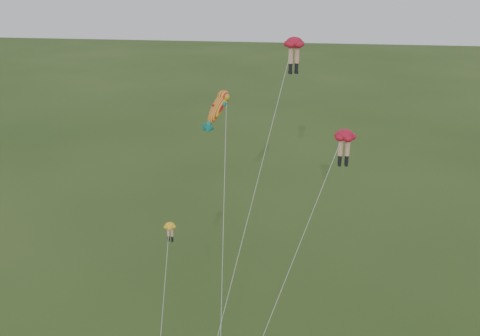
# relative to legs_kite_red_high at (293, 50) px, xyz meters

# --- Properties ---
(legs_kite_red_high) EXTENTS (5.58, 14.33, 20.01)m
(legs_kite_red_high) POSITION_rel_legs_kite_red_high_xyz_m (0.00, 0.00, 0.00)
(legs_kite_red_high) COLOR #B01228
(legs_kite_red_high) RESTS_ON ground
(legs_kite_red_mid) EXTENTS (6.63, 7.76, 15.52)m
(legs_kite_red_mid) POSITION_rel_legs_kite_red_high_xyz_m (3.36, -6.63, -4.42)
(legs_kite_red_mid) COLOR #B01228
(legs_kite_red_mid) RESTS_ON ground
(legs_kite_yellow) EXTENTS (1.46, 9.43, 8.51)m
(legs_kite_yellow) POSITION_rel_legs_kite_red_high_xyz_m (-7.61, -7.00, -11.51)
(legs_kite_yellow) COLOR yellow
(legs_kite_yellow) RESTS_ON ground
(fish_kite) EXTENTS (2.92, 12.92, 16.91)m
(fish_kite) POSITION_rel_legs_kite_red_high_xyz_m (-4.88, -2.72, -3.64)
(fish_kite) COLOR yellow
(fish_kite) RESTS_ON ground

